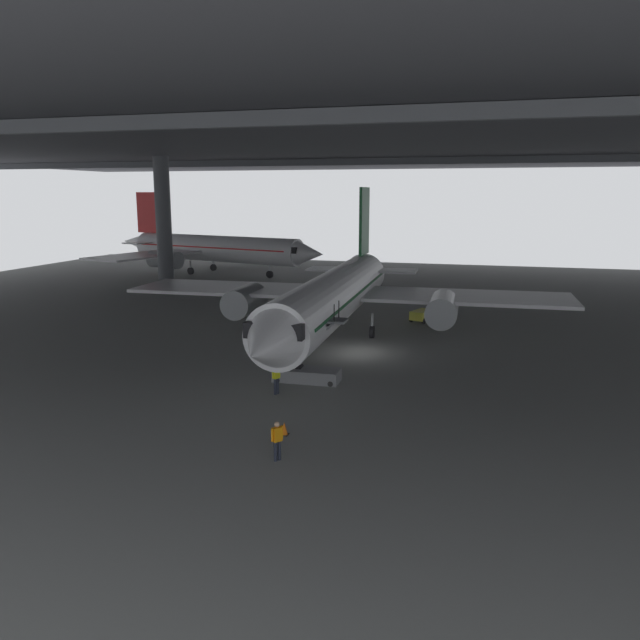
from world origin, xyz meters
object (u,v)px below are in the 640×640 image
Objects in this scene: crew_worker_near_nose at (277,439)px; crew_worker_by_stairs at (276,376)px; baggage_tug at (422,315)px; airplane_distant at (212,248)px; boarding_stairs at (308,369)px; airplane_main at (335,296)px; traffic_cone_orange at (284,429)px.

crew_worker_by_stairs is at bearing 109.88° from crew_worker_near_nose.
crew_worker_by_stairs is 21.80m from baggage_tug.
boarding_stairs is at bearing -58.81° from airplane_distant.
baggage_tug is (5.01, 21.21, -0.45)m from crew_worker_by_stairs.
crew_worker_by_stairs is (-0.02, -12.11, -2.34)m from airplane_main.
airplane_distant reaches higher than boarding_stairs.
crew_worker_by_stairs reaches higher than traffic_cone_orange.
boarding_stairs is 2.64× the size of crew_worker_by_stairs.
airplane_distant reaches higher than crew_worker_near_nose.
crew_worker_by_stairs reaches higher than crew_worker_near_nose.
baggage_tug is (4.11, 18.53, -0.19)m from boarding_stairs.
airplane_distant is (-24.87, 45.25, 2.27)m from crew_worker_by_stairs.
crew_worker_near_nose is at bearing -94.29° from baggage_tug.
airplane_distant reaches higher than crew_worker_by_stairs.
crew_worker_by_stairs is 5.74m from traffic_cone_orange.
airplane_main is 1.05× the size of airplane_distant.
crew_worker_near_nose is 0.05× the size of airplane_distant.
airplane_distant reaches higher than traffic_cone_orange.
traffic_cone_orange is at bearing -61.78° from airplane_distant.
crew_worker_near_nose is 29.14m from baggage_tug.
boarding_stairs reaches higher than traffic_cone_orange.
crew_worker_near_nose is at bearing -76.83° from traffic_cone_orange.
traffic_cone_orange is (2.21, -17.35, -3.03)m from airplane_main.
crew_worker_by_stairs is (-2.84, 7.84, 0.07)m from crew_worker_near_nose.
airplane_distant is (-24.88, 33.14, -0.07)m from airplane_main.
crew_worker_by_stairs is at bearing -108.65° from boarding_stairs.
boarding_stairs is 8.04m from traffic_cone_orange.
boarding_stairs is 2.84m from crew_worker_by_stairs.
airplane_main is at bearing 89.93° from crew_worker_by_stairs.
crew_worker_by_stairs is at bearing -103.30° from baggage_tug.
airplane_distant is at bearing 117.56° from crew_worker_near_nose.
baggage_tug is at bearing 85.71° from crew_worker_near_nose.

